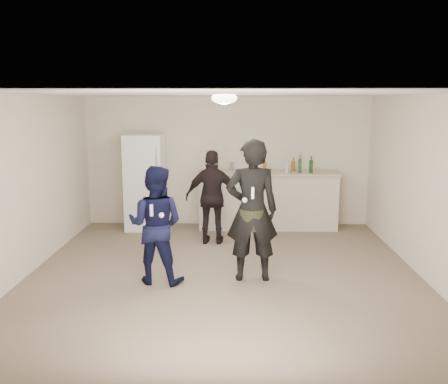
{
  "coord_description": "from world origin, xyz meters",
  "views": [
    {
      "loc": [
        0.16,
        -6.69,
        2.41
      ],
      "look_at": [
        0.0,
        0.2,
        1.15
      ],
      "focal_mm": 40.0,
      "sensor_mm": 36.0,
      "label": 1
    }
  ],
  "objects_px": {
    "shaker": "(231,167)",
    "man": "(156,225)",
    "fridge": "(145,182)",
    "counter": "(268,201)",
    "woman": "(252,211)",
    "spectator": "(213,197)"
  },
  "relations": [
    {
      "from": "shaker",
      "to": "man",
      "type": "distance_m",
      "value": 3.24
    },
    {
      "from": "fridge",
      "to": "man",
      "type": "relative_size",
      "value": 1.14
    },
    {
      "from": "counter",
      "to": "shaker",
      "type": "bearing_deg",
      "value": 171.18
    },
    {
      "from": "counter",
      "to": "man",
      "type": "xyz_separation_m",
      "value": [
        -1.68,
        -2.95,
        0.26
      ]
    },
    {
      "from": "shaker",
      "to": "woman",
      "type": "xyz_separation_m",
      "value": [
        0.3,
        -2.94,
        -0.21
      ]
    },
    {
      "from": "woman",
      "to": "man",
      "type": "bearing_deg",
      "value": 2.11
    },
    {
      "from": "shaker",
      "to": "counter",
      "type": "bearing_deg",
      "value": -8.82
    },
    {
      "from": "fridge",
      "to": "counter",
      "type": "bearing_deg",
      "value": 1.72
    },
    {
      "from": "man",
      "to": "spectator",
      "type": "bearing_deg",
      "value": -100.03
    },
    {
      "from": "fridge",
      "to": "woman",
      "type": "height_order",
      "value": "woman"
    },
    {
      "from": "fridge",
      "to": "woman",
      "type": "xyz_separation_m",
      "value": [
        1.94,
        -2.76,
        0.06
      ]
    },
    {
      "from": "fridge",
      "to": "spectator",
      "type": "xyz_separation_m",
      "value": [
        1.33,
        -1.0,
        -0.1
      ]
    },
    {
      "from": "counter",
      "to": "spectator",
      "type": "bearing_deg",
      "value": -132.99
    },
    {
      "from": "counter",
      "to": "woman",
      "type": "distance_m",
      "value": 2.89
    },
    {
      "from": "shaker",
      "to": "man",
      "type": "relative_size",
      "value": 0.11
    },
    {
      "from": "spectator",
      "to": "shaker",
      "type": "bearing_deg",
      "value": -100.44
    },
    {
      "from": "man",
      "to": "shaker",
      "type": "bearing_deg",
      "value": -97.94
    },
    {
      "from": "counter",
      "to": "fridge",
      "type": "bearing_deg",
      "value": -178.28
    },
    {
      "from": "man",
      "to": "counter",
      "type": "bearing_deg",
      "value": -109.79
    },
    {
      "from": "fridge",
      "to": "woman",
      "type": "bearing_deg",
      "value": -54.91
    },
    {
      "from": "counter",
      "to": "spectator",
      "type": "distance_m",
      "value": 1.49
    },
    {
      "from": "woman",
      "to": "shaker",
      "type": "bearing_deg",
      "value": -87.57
    }
  ]
}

